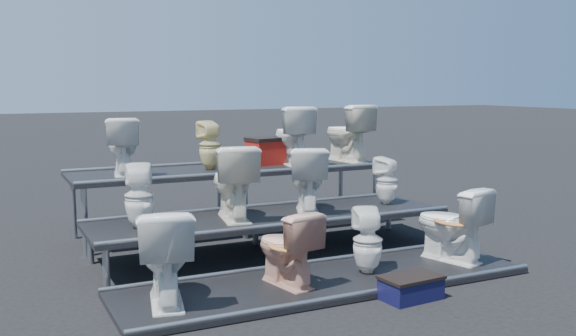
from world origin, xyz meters
name	(u,v)px	position (x,y,z in m)	size (l,w,h in m)	color
ground	(272,254)	(0.00, 0.00, 0.00)	(80.00, 80.00, 0.00)	black
tier_front	(326,282)	(0.00, -1.30, 0.03)	(4.20, 1.20, 0.06)	black
tier_mid	(272,235)	(0.00, 0.00, 0.23)	(4.20, 1.20, 0.46)	black
tier_back	(232,200)	(0.00, 1.30, 0.43)	(4.20, 1.20, 0.86)	black
toilet_0	(165,255)	(-1.62, -1.30, 0.49)	(0.48, 0.84, 0.86)	white
toilet_1	(287,248)	(-0.43, -1.30, 0.43)	(0.41, 0.72, 0.73)	tan
toilet_2	(368,241)	(0.49, -1.30, 0.40)	(0.30, 0.31, 0.67)	white
toilet_3	(451,224)	(1.56, -1.30, 0.47)	(0.46, 0.80, 0.82)	white
toilet_4	(139,196)	(-1.53, 0.00, 0.80)	(0.31, 0.32, 0.69)	white
toilet_5	(233,182)	(-0.47, 0.00, 0.88)	(0.47, 0.83, 0.85)	silver
toilet_6	(307,179)	(0.47, 0.00, 0.86)	(0.44, 0.77, 0.79)	white
toilet_7	(387,181)	(1.61, 0.00, 0.76)	(0.27, 0.28, 0.60)	white
toilet_8	(122,146)	(-1.43, 1.30, 1.22)	(0.40, 0.70, 0.71)	white
toilet_9	(210,145)	(-0.30, 1.30, 1.18)	(0.29, 0.29, 0.64)	beige
toilet_10	(292,135)	(0.91, 1.30, 1.27)	(0.46, 0.80, 0.82)	white
toilet_11	(347,133)	(1.80, 1.30, 1.27)	(0.46, 0.81, 0.83)	silver
red_crate	(265,153)	(0.58, 1.47, 1.02)	(0.46, 0.36, 0.33)	maroon
step_stool	(411,289)	(0.50, -2.02, 0.10)	(0.54, 0.32, 0.19)	black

